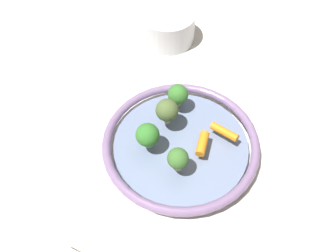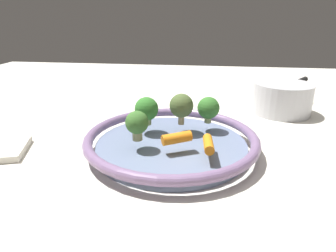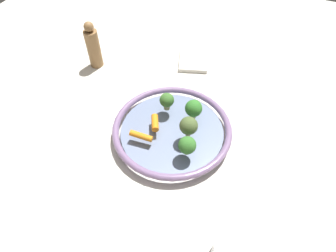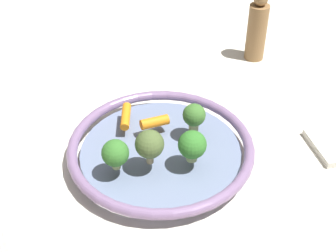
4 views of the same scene
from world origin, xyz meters
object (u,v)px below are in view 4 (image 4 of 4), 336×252
object	(u,v)px
broccoli_floret_edge	(194,116)
pepper_mill	(257,29)
broccoli_floret_mid	(192,145)
broccoli_floret_small	(150,145)
broccoli_floret_large	(115,153)
baby_carrot_back	(126,116)
baby_carrot_center	(155,122)
serving_bowl	(161,150)

from	to	relation	value
broccoli_floret_edge	pepper_mill	xyz separation A→B (m)	(-0.14, -0.34, 0.01)
broccoli_floret_mid	pepper_mill	size ratio (longest dim) A/B	0.35
broccoli_floret_small	broccoli_floret_mid	bearing A→B (deg)	-171.10
broccoli_floret_large	broccoli_floret_mid	xyz separation A→B (m)	(-0.13, -0.03, 0.00)
baby_carrot_back	pepper_mill	bearing A→B (deg)	-130.39
baby_carrot_center	broccoli_floret_large	size ratio (longest dim) A/B	0.96
baby_carrot_back	broccoli_floret_small	bearing A→B (deg)	116.87
serving_bowl	baby_carrot_center	size ratio (longest dim) A/B	6.32
baby_carrot_back	broccoli_floret_mid	bearing A→B (deg)	141.48
serving_bowl	baby_carrot_back	xyz separation A→B (m)	(0.07, -0.06, 0.03)
serving_bowl	broccoli_floret_small	size ratio (longest dim) A/B	5.20
serving_bowl	broccoli_floret_mid	distance (m)	0.09
broccoli_floret_large	baby_carrot_back	bearing A→B (deg)	-89.11
broccoli_floret_large	broccoli_floret_mid	world-z (taller)	broccoli_floret_mid
broccoli_floret_small	broccoli_floret_mid	world-z (taller)	broccoli_floret_small
baby_carrot_back	broccoli_floret_mid	world-z (taller)	broccoli_floret_mid
serving_bowl	broccoli_floret_large	world-z (taller)	broccoli_floret_large
baby_carrot_center	serving_bowl	bearing A→B (deg)	108.53
serving_bowl	broccoli_floret_small	xyz separation A→B (m)	(0.01, 0.05, 0.06)
broccoli_floret_large	pepper_mill	world-z (taller)	pepper_mill
serving_bowl	baby_carrot_back	distance (m)	0.10
broccoli_floret_mid	serving_bowl	bearing A→B (deg)	-36.03
baby_carrot_back	broccoli_floret_mid	xyz separation A→B (m)	(-0.13, 0.11, 0.03)
serving_bowl	broccoli_floret_small	distance (m)	0.08
serving_bowl	broccoli_floret_edge	world-z (taller)	broccoli_floret_edge
serving_bowl	broccoli_floret_small	bearing A→B (deg)	74.94
serving_bowl	broccoli_floret_edge	distance (m)	0.09
baby_carrot_center	broccoli_floret_small	size ratio (longest dim) A/B	0.82
baby_carrot_center	pepper_mill	distance (m)	0.40
baby_carrot_center	broccoli_floret_mid	distance (m)	0.12
baby_carrot_back	broccoli_floret_large	size ratio (longest dim) A/B	1.13
broccoli_floret_small	baby_carrot_center	bearing A→B (deg)	-89.35
broccoli_floret_small	broccoli_floret_mid	distance (m)	0.07
baby_carrot_center	broccoli_floret_small	distance (m)	0.11
broccoli_floret_mid	pepper_mill	bearing A→B (deg)	-108.42
baby_carrot_back	baby_carrot_center	distance (m)	0.06
baby_carrot_back	broccoli_floret_edge	size ratio (longest dim) A/B	1.14
broccoli_floret_large	pepper_mill	distance (m)	0.53
broccoli_floret_edge	pepper_mill	world-z (taller)	pepper_mill
broccoli_floret_edge	broccoli_floret_large	bearing A→B (deg)	40.94
serving_bowl	broccoli_floret_large	xyz separation A→B (m)	(0.07, 0.07, 0.05)
baby_carrot_back	baby_carrot_center	world-z (taller)	baby_carrot_center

